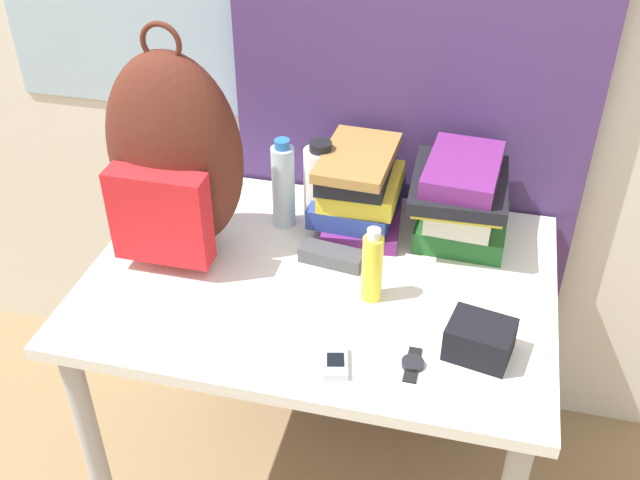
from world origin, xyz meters
name	(u,v)px	position (x,y,z in m)	size (l,w,h in m)	color
curtain_blue	(418,1)	(0.13, 0.78, 1.25)	(0.89, 0.04, 2.50)	#4C336B
desk	(320,309)	(0.00, 0.37, 0.64)	(1.05, 0.75, 0.74)	silver
backpack	(174,160)	(-0.35, 0.41, 0.97)	(0.32, 0.23, 0.54)	#512319
book_stack_left	(359,190)	(0.04, 0.60, 0.84)	(0.22, 0.28, 0.21)	#6B2370
book_stack_center	(461,198)	(0.29, 0.60, 0.85)	(0.24, 0.28, 0.22)	#1E5623
water_bottle	(283,185)	(-0.14, 0.56, 0.85)	(0.06, 0.06, 0.23)	silver
sports_bottle	(321,186)	(-0.05, 0.58, 0.85)	(0.08, 0.08, 0.23)	white
sunscreen_bottle	(372,267)	(0.13, 0.33, 0.82)	(0.04, 0.04, 0.18)	yellow
cell_phone	(335,363)	(0.10, 0.10, 0.75)	(0.07, 0.09, 0.02)	#B7BCC6
sunglasses_case	(332,256)	(0.01, 0.43, 0.76)	(0.16, 0.08, 0.04)	#47474C
camera_pouch	(480,339)	(0.37, 0.20, 0.78)	(0.14, 0.12, 0.08)	black
wristwatch	(413,364)	(0.24, 0.14, 0.74)	(0.04, 0.10, 0.01)	black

